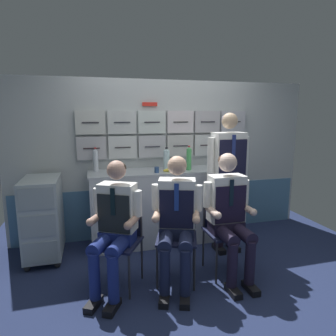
# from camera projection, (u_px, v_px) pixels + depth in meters

# --- Properties ---
(ground) EXTENTS (4.80, 4.80, 0.04)m
(ground) POSITION_uv_depth(u_px,v_px,m) (199.00, 284.00, 2.98)
(ground) COLOR #1F294C
(galley_bulkhead) EXTENTS (4.20, 0.14, 2.15)m
(galley_bulkhead) POSITION_uv_depth(u_px,v_px,m) (166.00, 159.00, 4.09)
(galley_bulkhead) COLOR #B4BBBC
(galley_bulkhead) RESTS_ON ground
(galley_counter) EXTENTS (1.72, 0.53, 0.97)m
(galley_counter) POSITION_uv_depth(u_px,v_px,m) (156.00, 206.00, 3.88)
(galley_counter) COLOR #B5BDC5
(galley_counter) RESTS_ON ground
(service_trolley) EXTENTS (0.40, 0.65, 0.97)m
(service_trolley) POSITION_uv_depth(u_px,v_px,m) (43.00, 217.00, 3.39)
(service_trolley) COLOR black
(service_trolley) RESTS_ON ground
(folding_chair_left) EXTENTS (0.54, 0.54, 0.86)m
(folding_chair_left) POSITION_uv_depth(u_px,v_px,m) (122.00, 231.00, 2.91)
(folding_chair_left) COLOR #2D2D33
(folding_chair_left) RESTS_ON ground
(crew_member_left) EXTENTS (0.58, 0.67, 1.27)m
(crew_member_left) POSITION_uv_depth(u_px,v_px,m) (114.00, 221.00, 2.73)
(crew_member_left) COLOR black
(crew_member_left) RESTS_ON ground
(folding_chair_right) EXTENTS (0.51, 0.51, 0.86)m
(folding_chair_right) POSITION_uv_depth(u_px,v_px,m) (177.00, 227.00, 3.02)
(folding_chair_right) COLOR #2D2D33
(folding_chair_right) RESTS_ON ground
(crew_member_right) EXTENTS (0.54, 0.68, 1.29)m
(crew_member_right) POSITION_uv_depth(u_px,v_px,m) (176.00, 215.00, 2.83)
(crew_member_right) COLOR black
(crew_member_right) RESTS_ON ground
(folding_chair_by_counter) EXTENTS (0.40, 0.41, 0.86)m
(folding_chair_by_counter) POSITION_uv_depth(u_px,v_px,m) (222.00, 222.00, 3.16)
(folding_chair_by_counter) COLOR #2D2D33
(folding_chair_by_counter) RESTS_ON ground
(crew_member_by_counter) EXTENTS (0.51, 0.62, 1.30)m
(crew_member_by_counter) POSITION_uv_depth(u_px,v_px,m) (230.00, 210.00, 2.98)
(crew_member_by_counter) COLOR black
(crew_member_by_counter) RESTS_ON ground
(crew_member_standing) EXTENTS (0.54, 0.27, 1.71)m
(crew_member_standing) POSITION_uv_depth(u_px,v_px,m) (228.00, 170.00, 3.53)
(crew_member_standing) COLOR black
(crew_member_standing) RESTS_ON ground
(water_bottle_tall) EXTENTS (0.07, 0.07, 0.32)m
(water_bottle_tall) POSITION_uv_depth(u_px,v_px,m) (189.00, 158.00, 3.79)
(water_bottle_tall) COLOR #45A555
(water_bottle_tall) RESTS_ON galley_counter
(water_bottle_blue_cap) EXTENTS (0.08, 0.08, 0.29)m
(water_bottle_blue_cap) POSITION_uv_depth(u_px,v_px,m) (167.00, 159.00, 3.86)
(water_bottle_blue_cap) COLOR silver
(water_bottle_blue_cap) RESTS_ON galley_counter
(water_bottle_clear) EXTENTS (0.06, 0.06, 0.31)m
(water_bottle_clear) POSITION_uv_depth(u_px,v_px,m) (96.00, 160.00, 3.70)
(water_bottle_clear) COLOR silver
(water_bottle_clear) RESTS_ON galley_counter
(sparkling_bottle_green) EXTENTS (0.07, 0.07, 0.30)m
(sparkling_bottle_green) POSITION_uv_depth(u_px,v_px,m) (213.00, 158.00, 3.86)
(sparkling_bottle_green) COLOR silver
(sparkling_bottle_green) RESTS_ON galley_counter
(paper_cup_blue) EXTENTS (0.06, 0.06, 0.07)m
(paper_cup_blue) POSITION_uv_depth(u_px,v_px,m) (157.00, 170.00, 3.62)
(paper_cup_blue) COLOR navy
(paper_cup_blue) RESTS_ON galley_counter
(paper_cup_tan) EXTENTS (0.07, 0.07, 0.08)m
(paper_cup_tan) POSITION_uv_depth(u_px,v_px,m) (118.00, 168.00, 3.75)
(paper_cup_tan) COLOR silver
(paper_cup_tan) RESTS_ON galley_counter
(snack_banana) EXTENTS (0.17, 0.10, 0.04)m
(snack_banana) POSITION_uv_depth(u_px,v_px,m) (168.00, 170.00, 3.71)
(snack_banana) COLOR yellow
(snack_banana) RESTS_ON galley_counter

